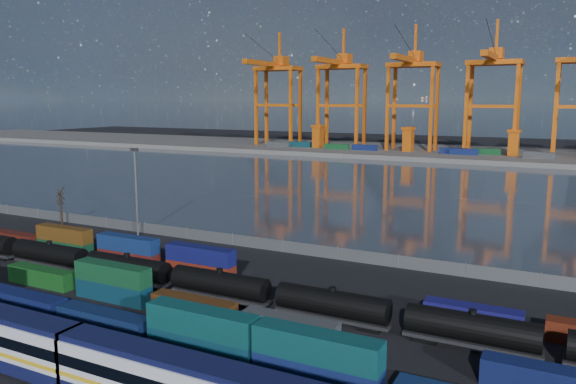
% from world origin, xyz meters
% --- Properties ---
extents(ground, '(700.00, 700.00, 0.00)m').
position_xyz_m(ground, '(0.00, 0.00, 0.00)').
color(ground, black).
rests_on(ground, ground).
extents(harbor_water, '(700.00, 700.00, 0.00)m').
position_xyz_m(harbor_water, '(0.00, 105.00, 0.01)').
color(harbor_water, '#343E4B').
rests_on(harbor_water, ground).
extents(far_quay, '(700.00, 70.00, 2.00)m').
position_xyz_m(far_quay, '(0.00, 210.00, 1.00)').
color(far_quay, '#514F4C').
rests_on(far_quay, ground).
extents(container_row_south, '(140.39, 2.44, 5.21)m').
position_xyz_m(container_row_south, '(-7.85, -10.68, 2.12)').
color(container_row_south, '#45474B').
rests_on(container_row_south, ground).
extents(container_row_mid, '(127.50, 2.25, 4.80)m').
position_xyz_m(container_row_mid, '(-22.35, -2.32, 1.68)').
color(container_row_mid, '#424447').
rests_on(container_row_mid, ground).
extents(container_row_north, '(140.14, 2.21, 4.71)m').
position_xyz_m(container_row_north, '(-11.36, 10.17, 1.77)').
color(container_row_north, navy).
rests_on(container_row_north, ground).
extents(tanker_string, '(122.45, 3.00, 4.29)m').
position_xyz_m(tanker_string, '(11.41, 3.68, 2.15)').
color(tanker_string, black).
rests_on(tanker_string, ground).
extents(waterfront_fence, '(160.12, 0.12, 2.20)m').
position_xyz_m(waterfront_fence, '(-0.00, 28.00, 1.00)').
color(waterfront_fence, '#595B5E').
rests_on(waterfront_fence, ground).
extents(bare_tree, '(2.03, 2.10, 8.09)m').
position_xyz_m(bare_tree, '(-50.23, 25.89, 4.03)').
color(bare_tree, black).
rests_on(bare_tree, ground).
extents(yard_light_mast, '(1.60, 0.40, 16.60)m').
position_xyz_m(yard_light_mast, '(-30.00, 26.00, 9.30)').
color(yard_light_mast, slate).
rests_on(yard_light_mast, ground).
extents(gantry_cranes, '(197.75, 43.69, 59.16)m').
position_xyz_m(gantry_cranes, '(-7.50, 203.43, 36.27)').
color(gantry_cranes, '#D75A0F').
rests_on(gantry_cranes, ground).
extents(quay_containers, '(172.58, 10.99, 2.60)m').
position_xyz_m(quay_containers, '(-11.00, 195.46, 3.30)').
color(quay_containers, navy).
rests_on(quay_containers, far_quay).
extents(straddle_carriers, '(140.00, 7.00, 11.10)m').
position_xyz_m(straddle_carriers, '(-2.50, 200.00, 7.82)').
color(straddle_carriers, '#D75A0F').
rests_on(straddle_carriers, far_quay).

